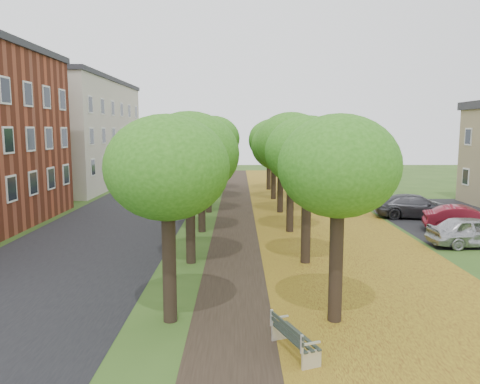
{
  "coord_description": "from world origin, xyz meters",
  "views": [
    {
      "loc": [
        -0.21,
        -13.04,
        5.56
      ],
      "look_at": [
        -0.13,
        9.68,
        2.5
      ],
      "focal_mm": 35.0,
      "sensor_mm": 36.0,
      "label": 1
    }
  ],
  "objects_px": {
    "bench": "(293,337)",
    "car_grey": "(417,206)",
    "car_white": "(412,204)",
    "car_silver": "(474,232)",
    "car_red": "(466,219)"
  },
  "relations": [
    {
      "from": "car_grey",
      "to": "bench",
      "type": "bearing_deg",
      "value": 161.56
    },
    {
      "from": "car_grey",
      "to": "car_white",
      "type": "height_order",
      "value": "car_grey"
    },
    {
      "from": "bench",
      "to": "car_red",
      "type": "relative_size",
      "value": 0.43
    },
    {
      "from": "car_grey",
      "to": "car_white",
      "type": "bearing_deg",
      "value": -0.8
    },
    {
      "from": "car_grey",
      "to": "car_white",
      "type": "relative_size",
      "value": 1.13
    },
    {
      "from": "bench",
      "to": "car_white",
      "type": "bearing_deg",
      "value": -48.72
    },
    {
      "from": "car_silver",
      "to": "car_white",
      "type": "height_order",
      "value": "car_silver"
    },
    {
      "from": "car_silver",
      "to": "car_white",
      "type": "xyz_separation_m",
      "value": [
        0.29,
        8.7,
        -0.1
      ]
    },
    {
      "from": "bench",
      "to": "car_grey",
      "type": "distance_m",
      "value": 20.45
    },
    {
      "from": "car_silver",
      "to": "car_grey",
      "type": "distance_m",
      "value": 7.22
    },
    {
      "from": "bench",
      "to": "car_red",
      "type": "height_order",
      "value": "car_red"
    },
    {
      "from": "car_silver",
      "to": "car_white",
      "type": "relative_size",
      "value": 0.95
    },
    {
      "from": "car_red",
      "to": "car_white",
      "type": "bearing_deg",
      "value": 23.15
    },
    {
      "from": "car_silver",
      "to": "car_white",
      "type": "distance_m",
      "value": 8.7
    },
    {
      "from": "bench",
      "to": "car_grey",
      "type": "xyz_separation_m",
      "value": [
        9.86,
        17.91,
        0.3
      ]
    }
  ]
}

